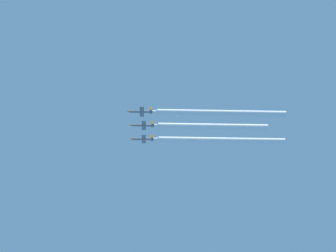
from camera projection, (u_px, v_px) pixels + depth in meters
jet_far_left at (140, 112)px, 280.05m from camera, size 8.50×12.37×2.97m
jet_inner_left at (142, 125)px, 289.88m from camera, size 8.50×12.37×2.97m
jet_center at (142, 139)px, 301.43m from camera, size 8.50×12.37×2.97m
smoke_trail_far_left at (219, 113)px, 280.97m from camera, size 2.68×62.12×2.68m
smoke_trail_inner_left at (211, 126)px, 290.70m from camera, size 2.68×54.76×2.68m
smoke_trail_center at (219, 140)px, 302.39m from camera, size 2.68×65.79×2.68m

